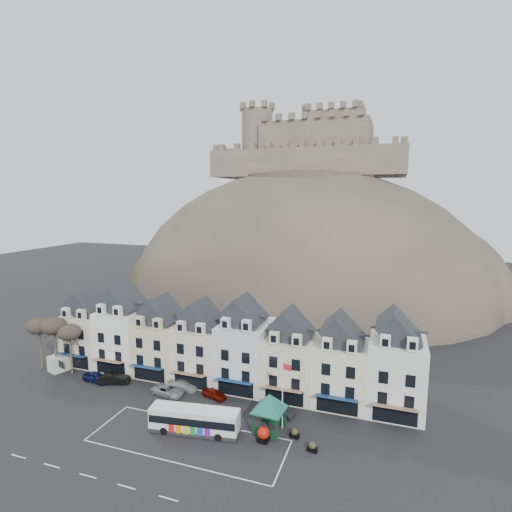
{
  "coord_description": "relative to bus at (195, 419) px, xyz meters",
  "views": [
    {
      "loc": [
        22.54,
        -34.95,
        27.13
      ],
      "look_at": [
        2.2,
        24.0,
        17.61
      ],
      "focal_mm": 28.0,
      "sensor_mm": 36.0,
      "label": 1
    }
  ],
  "objects": [
    {
      "name": "ground",
      "position": [
        -1.97,
        -2.94,
        -1.62
      ],
      "size": [
        300.0,
        300.0,
        0.0
      ],
      "primitive_type": "plane",
      "color": "black",
      "rests_on": "ground"
    },
    {
      "name": "coach_bay_markings",
      "position": [
        0.03,
        -1.69,
        -1.62
      ],
      "size": [
        22.0,
        7.5,
        0.01
      ],
      "primitive_type": "cube",
      "color": "silver",
      "rests_on": "ground"
    },
    {
      "name": "townhouse_terrace",
      "position": [
        -1.83,
        13.03,
        3.68
      ],
      "size": [
        54.4,
        9.35,
        11.8
      ],
      "color": "silver",
      "rests_on": "ground"
    },
    {
      "name": "castle_hill",
      "position": [
        -0.72,
        66.01,
        -1.51
      ],
      "size": [
        100.0,
        76.0,
        68.0
      ],
      "color": "#3B352D",
      "rests_on": "ground"
    },
    {
      "name": "castle",
      "position": [
        -1.46,
        72.99,
        38.57
      ],
      "size": [
        50.2,
        22.2,
        22.0
      ],
      "color": "brown",
      "rests_on": "ground"
    },
    {
      "name": "tree_left_far",
      "position": [
        -30.97,
        7.56,
        5.28
      ],
      "size": [
        3.61,
        3.61,
        8.24
      ],
      "color": "#383124",
      "rests_on": "ground"
    },
    {
      "name": "tree_left_mid",
      "position": [
        -27.97,
        7.56,
        5.62
      ],
      "size": [
        3.78,
        3.78,
        8.64
      ],
      "color": "#383124",
      "rests_on": "ground"
    },
    {
      "name": "tree_left_near",
      "position": [
        -24.97,
        7.56,
        4.93
      ],
      "size": [
        3.43,
        3.43,
        7.84
      ],
      "color": "#383124",
      "rests_on": "ground"
    },
    {
      "name": "bus",
      "position": [
        0.0,
        0.0,
        0.0
      ],
      "size": [
        10.64,
        3.85,
        2.94
      ],
      "rotation": [
        0.0,
        0.0,
        0.14
      ],
      "color": "#262628",
      "rests_on": "ground"
    },
    {
      "name": "bus_shelter",
      "position": [
        8.06,
        3.09,
        1.9
      ],
      "size": [
        7.13,
        7.13,
        4.54
      ],
      "rotation": [
        0.0,
        0.0,
        -0.08
      ],
      "color": "#10311E",
      "rests_on": "ground"
    },
    {
      "name": "red_buoy",
      "position": [
        8.03,
        0.94,
        -0.75
      ],
      "size": [
        1.38,
        1.38,
        1.71
      ],
      "rotation": [
        0.0,
        0.0,
        -0.1
      ],
      "color": "black",
      "rests_on": "ground"
    },
    {
      "name": "flagpole",
      "position": [
        9.45,
        3.99,
        3.16
      ],
      "size": [
        1.17,
        0.42,
        8.37
      ],
      "rotation": [
        0.0,
        0.0,
        -0.3
      ],
      "color": "silver",
      "rests_on": "ground"
    },
    {
      "name": "white_van",
      "position": [
        -27.43,
        9.06,
        -0.44
      ],
      "size": [
        3.73,
        5.62,
        2.36
      ],
      "rotation": [
        0.0,
        0.0,
        -0.31
      ],
      "color": "silver",
      "rests_on": "ground"
    },
    {
      "name": "planter_west",
      "position": [
        11.15,
        2.74,
        -1.1
      ],
      "size": [
        1.18,
        0.8,
        1.08
      ],
      "rotation": [
        0.0,
        0.0,
        -0.26
      ],
      "color": "black",
      "rests_on": "ground"
    },
    {
      "name": "planter_east",
      "position": [
        13.53,
        0.95,
        -1.1
      ],
      "size": [
        1.13,
        0.75,
        1.08
      ],
      "rotation": [
        0.0,
        0.0,
        -0.12
      ],
      "color": "black",
      "rests_on": "ground"
    },
    {
      "name": "car_navy",
      "position": [
        -19.59,
        6.56,
        -0.89
      ],
      "size": [
        4.41,
        2.08,
        1.46
      ],
      "primitive_type": "imported",
      "rotation": [
        0.0,
        0.0,
        1.49
      ],
      "color": "#0B113B",
      "rests_on": "ground"
    },
    {
      "name": "car_black",
      "position": [
        -16.77,
        6.95,
        -0.86
      ],
      "size": [
        4.88,
        3.14,
        1.52
      ],
      "primitive_type": "imported",
      "rotation": [
        0.0,
        0.0,
        1.94
      ],
      "color": "black",
      "rests_on": "ground"
    },
    {
      "name": "car_silver",
      "position": [
        -7.57,
        6.56,
        -0.97
      ],
      "size": [
        4.92,
        2.93,
        1.3
      ],
      "primitive_type": "imported",
      "rotation": [
        0.0,
        0.0,
        1.4
      ],
      "color": "#96999D",
      "rests_on": "ground"
    },
    {
      "name": "car_white",
      "position": [
        -6.37,
        8.64,
        -1.01
      ],
      "size": [
        4.28,
        1.9,
        1.22
      ],
      "primitive_type": "imported",
      "rotation": [
        0.0,
        0.0,
        1.52
      ],
      "color": "#BEBEBE",
      "rests_on": "ground"
    },
    {
      "name": "car_maroon",
      "position": [
        -1.17,
        7.88,
        -1.0
      ],
      "size": [
        3.91,
        2.44,
        1.24
      ],
      "primitive_type": "imported",
      "rotation": [
        0.0,
        0.0,
        1.28
      ],
      "color": "#600D05",
      "rests_on": "ground"
    },
    {
      "name": "car_charcoal",
      "position": [
        8.03,
        6.7,
        -0.92
      ],
      "size": [
        4.47,
        2.45,
        1.4
      ],
      "primitive_type": "imported",
      "rotation": [
        0.0,
        0.0,
        1.33
      ],
      "color": "black",
      "rests_on": "ground"
    }
  ]
}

